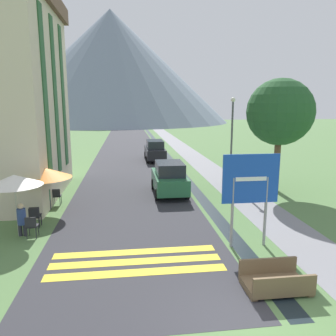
{
  "coord_description": "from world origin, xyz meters",
  "views": [
    {
      "loc": [
        -2.7,
        -6.23,
        4.94
      ],
      "look_at": [
        -0.66,
        10.0,
        1.76
      ],
      "focal_mm": 35.0,
      "sensor_mm": 36.0,
      "label": 1
    }
  ],
  "objects_px": {
    "road_sign": "(250,186)",
    "footbridge": "(275,281)",
    "cafe_umbrella_front_white": "(14,180)",
    "person_standing_terrace": "(33,196)",
    "cafe_chair_near_right": "(35,214)",
    "person_seated_far": "(47,196)",
    "streetlamp": "(232,133)",
    "tree_by_path": "(280,112)",
    "person_seated_near": "(22,218)",
    "cafe_chair_near_left": "(35,216)",
    "cafe_chair_nearest": "(32,225)",
    "cafe_chair_far_left": "(56,195)",
    "cafe_umbrella_middle_orange": "(44,173)",
    "parked_car_near": "(169,178)",
    "cafe_chair_far_right": "(43,195)",
    "parked_car_far": "(155,150)"
  },
  "relations": [
    {
      "from": "footbridge",
      "to": "cafe_chair_near_left",
      "type": "bearing_deg",
      "value": 144.33
    },
    {
      "from": "parked_car_near",
      "to": "streetlamp",
      "type": "distance_m",
      "value": 5.21
    },
    {
      "from": "cafe_chair_nearest",
      "to": "person_standing_terrace",
      "type": "bearing_deg",
      "value": 123.92
    },
    {
      "from": "cafe_chair_nearest",
      "to": "cafe_umbrella_front_white",
      "type": "height_order",
      "value": "cafe_umbrella_front_white"
    },
    {
      "from": "cafe_chair_near_right",
      "to": "person_seated_near",
      "type": "relative_size",
      "value": 0.66
    },
    {
      "from": "person_seated_near",
      "to": "cafe_chair_near_left",
      "type": "bearing_deg",
      "value": 72.51
    },
    {
      "from": "road_sign",
      "to": "parked_car_near",
      "type": "bearing_deg",
      "value": 104.53
    },
    {
      "from": "cafe_chair_near_left",
      "to": "tree_by_path",
      "type": "distance_m",
      "value": 13.65
    },
    {
      "from": "cafe_chair_near_left",
      "to": "cafe_umbrella_front_white",
      "type": "xyz_separation_m",
      "value": [
        -0.41,
        -0.74,
        1.66
      ]
    },
    {
      "from": "parked_car_near",
      "to": "cafe_chair_nearest",
      "type": "bearing_deg",
      "value": -136.92
    },
    {
      "from": "cafe_umbrella_front_white",
      "to": "person_standing_terrace",
      "type": "xyz_separation_m",
      "value": [
        0.09,
        1.91,
        -1.14
      ]
    },
    {
      "from": "cafe_chair_near_right",
      "to": "cafe_umbrella_middle_orange",
      "type": "relative_size",
      "value": 0.34
    },
    {
      "from": "road_sign",
      "to": "footbridge",
      "type": "bearing_deg",
      "value": -95.5
    },
    {
      "from": "cafe_chair_far_left",
      "to": "person_standing_terrace",
      "type": "height_order",
      "value": "person_standing_terrace"
    },
    {
      "from": "person_standing_terrace",
      "to": "footbridge",
      "type": "bearing_deg",
      "value": -39.85
    },
    {
      "from": "road_sign",
      "to": "cafe_chair_far_left",
      "type": "relative_size",
      "value": 3.88
    },
    {
      "from": "cafe_umbrella_front_white",
      "to": "person_standing_terrace",
      "type": "bearing_deg",
      "value": 87.37
    },
    {
      "from": "road_sign",
      "to": "cafe_chair_near_left",
      "type": "xyz_separation_m",
      "value": [
        -7.95,
        2.75,
        -1.67
      ]
    },
    {
      "from": "cafe_chair_near_right",
      "to": "cafe_umbrella_front_white",
      "type": "xyz_separation_m",
      "value": [
        -0.39,
        -0.9,
        1.66
      ]
    },
    {
      "from": "footbridge",
      "to": "cafe_chair_far_left",
      "type": "bearing_deg",
      "value": 130.98
    },
    {
      "from": "cafe_chair_nearest",
      "to": "cafe_umbrella_front_white",
      "type": "xyz_separation_m",
      "value": [
        -0.58,
        0.34,
        1.66
      ]
    },
    {
      "from": "road_sign",
      "to": "cafe_chair_far_left",
      "type": "height_order",
      "value": "road_sign"
    },
    {
      "from": "road_sign",
      "to": "cafe_chair_nearest",
      "type": "height_order",
      "value": "road_sign"
    },
    {
      "from": "parked_car_near",
      "to": "footbridge",
      "type": "bearing_deg",
      "value": -80.88
    },
    {
      "from": "parked_car_near",
      "to": "streetlamp",
      "type": "bearing_deg",
      "value": 26.53
    },
    {
      "from": "parked_car_near",
      "to": "cafe_chair_far_right",
      "type": "distance_m",
      "value": 6.67
    },
    {
      "from": "footbridge",
      "to": "person_standing_terrace",
      "type": "relative_size",
      "value": 0.96
    },
    {
      "from": "cafe_umbrella_front_white",
      "to": "cafe_umbrella_middle_orange",
      "type": "height_order",
      "value": "cafe_umbrella_front_white"
    },
    {
      "from": "parked_car_near",
      "to": "cafe_chair_near_right",
      "type": "height_order",
      "value": "parked_car_near"
    },
    {
      "from": "person_seated_near",
      "to": "person_standing_terrace",
      "type": "relative_size",
      "value": 0.73
    },
    {
      "from": "cafe_chair_far_left",
      "to": "streetlamp",
      "type": "height_order",
      "value": "streetlamp"
    },
    {
      "from": "footbridge",
      "to": "cafe_chair_nearest",
      "type": "height_order",
      "value": "cafe_chair_nearest"
    },
    {
      "from": "person_seated_far",
      "to": "parked_car_near",
      "type": "bearing_deg",
      "value": 18.48
    },
    {
      "from": "footbridge",
      "to": "cafe_chair_far_right",
      "type": "distance_m",
      "value": 11.86
    },
    {
      "from": "person_seated_near",
      "to": "streetlamp",
      "type": "xyz_separation_m",
      "value": [
        10.54,
        7.34,
        2.46
      ]
    },
    {
      "from": "cafe_chair_near_left",
      "to": "person_seated_far",
      "type": "distance_m",
      "value": 2.4
    },
    {
      "from": "cafe_chair_far_left",
      "to": "parked_car_near",
      "type": "bearing_deg",
      "value": 26.6
    },
    {
      "from": "parked_car_far",
      "to": "streetlamp",
      "type": "xyz_separation_m",
      "value": [
        4.04,
        -9.24,
        2.26
      ]
    },
    {
      "from": "cafe_chair_near_right",
      "to": "person_seated_far",
      "type": "height_order",
      "value": "person_seated_far"
    },
    {
      "from": "cafe_chair_near_right",
      "to": "cafe_umbrella_middle_orange",
      "type": "bearing_deg",
      "value": 61.04
    },
    {
      "from": "cafe_chair_far_right",
      "to": "cafe_umbrella_middle_orange",
      "type": "relative_size",
      "value": 0.34
    },
    {
      "from": "streetlamp",
      "to": "tree_by_path",
      "type": "distance_m",
      "value": 3.26
    },
    {
      "from": "cafe_chair_near_left",
      "to": "cafe_chair_near_right",
      "type": "xyz_separation_m",
      "value": [
        -0.02,
        0.16,
        0.0
      ]
    },
    {
      "from": "parked_car_far",
      "to": "cafe_umbrella_middle_orange",
      "type": "height_order",
      "value": "cafe_umbrella_middle_orange"
    },
    {
      "from": "parked_car_far",
      "to": "cafe_umbrella_front_white",
      "type": "distance_m",
      "value": 17.87
    },
    {
      "from": "road_sign",
      "to": "cafe_umbrella_front_white",
      "type": "bearing_deg",
      "value": 166.53
    },
    {
      "from": "cafe_chair_far_right",
      "to": "cafe_umbrella_middle_orange",
      "type": "distance_m",
      "value": 1.91
    },
    {
      "from": "cafe_chair_far_left",
      "to": "person_seated_far",
      "type": "distance_m",
      "value": 0.73
    },
    {
      "from": "road_sign",
      "to": "cafe_chair_nearest",
      "type": "bearing_deg",
      "value": 167.91
    },
    {
      "from": "streetlamp",
      "to": "road_sign",
      "type": "bearing_deg",
      "value": -104.09
    }
  ]
}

